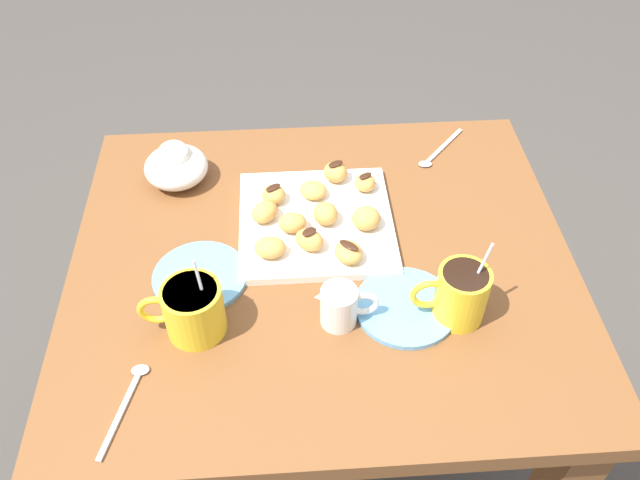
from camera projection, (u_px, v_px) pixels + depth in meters
name	position (u px, v px, depth m)	size (l,w,h in m)	color
ground_plane	(322.00, 447.00, 1.68)	(8.00, 8.00, 0.00)	#423D38
dining_table	(322.00, 306.00, 1.27)	(0.90, 0.79, 0.71)	brown
pastry_plate_square	(316.00, 222.00, 1.23)	(0.28, 0.28, 0.02)	white
coffee_mug_yellow_left	(460.00, 293.00, 1.05)	(0.13, 0.08, 0.15)	yellow
coffee_mug_yellow_right	(192.00, 309.00, 1.03)	(0.14, 0.10, 0.14)	yellow
cream_pitcher_white	(340.00, 305.00, 1.05)	(0.10, 0.06, 0.07)	white
ice_cream_bowl	(176.00, 165.00, 1.30)	(0.13, 0.13, 0.09)	white
saucer_sky_left	(405.00, 307.00, 1.09)	(0.17, 0.17, 0.01)	#66A8DB
saucer_sky_right	(200.00, 277.00, 1.14)	(0.16, 0.16, 0.01)	#66A8DB
loose_spoon_near_saucer	(128.00, 397.00, 0.97)	(0.06, 0.16, 0.01)	silver
loose_spoon_by_plate	(437.00, 153.00, 1.38)	(0.12, 0.13, 0.01)	silver
beignet_0	(366.00, 218.00, 1.20)	(0.05, 0.05, 0.04)	#D19347
beignet_1	(349.00, 252.00, 1.14)	(0.05, 0.05, 0.03)	#D19347
chocolate_drizzle_1	(349.00, 245.00, 1.13)	(0.04, 0.02, 0.01)	#381E11
beignet_2	(313.00, 190.00, 1.26)	(0.05, 0.05, 0.03)	#D19347
beignet_3	(270.00, 247.00, 1.15)	(0.05, 0.06, 0.03)	#D19347
beignet_4	(309.00, 240.00, 1.16)	(0.04, 0.05, 0.04)	#D19347
chocolate_drizzle_4	(309.00, 232.00, 1.14)	(0.03, 0.02, 0.01)	#381E11
beignet_5	(265.00, 212.00, 1.21)	(0.04, 0.05, 0.04)	#D19347
beignet_6	(274.00, 195.00, 1.25)	(0.05, 0.05, 0.03)	#D19347
chocolate_drizzle_6	(273.00, 187.00, 1.23)	(0.03, 0.02, 0.01)	#381E11
beignet_7	(325.00, 214.00, 1.20)	(0.04, 0.05, 0.04)	#D19347
beignet_8	(292.00, 223.00, 1.19)	(0.04, 0.05, 0.03)	#D19347
beignet_9	(335.00, 172.00, 1.29)	(0.04, 0.05, 0.04)	#D19347
chocolate_drizzle_9	(336.00, 164.00, 1.27)	(0.03, 0.02, 0.01)	#381E11
beignet_10	(365.00, 183.00, 1.27)	(0.04, 0.04, 0.03)	#D19347
chocolate_drizzle_10	(365.00, 176.00, 1.26)	(0.03, 0.01, 0.01)	#381E11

